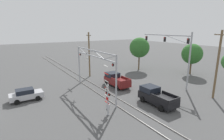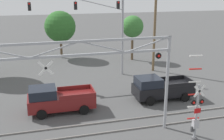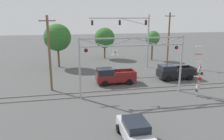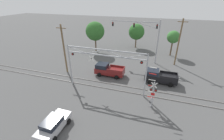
% 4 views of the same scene
% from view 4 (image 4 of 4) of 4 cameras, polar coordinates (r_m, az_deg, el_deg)
% --- Properties ---
extents(rail_track_near, '(80.00, 0.08, 0.10)m').
position_cam_4_polar(rail_track_near, '(23.05, -2.21, -6.96)').
color(rail_track_near, gray).
rests_on(rail_track_near, ground_plane).
extents(rail_track_far, '(80.00, 0.08, 0.10)m').
position_cam_4_polar(rail_track_far, '(24.19, -1.05, -5.18)').
color(rail_track_far, gray).
rests_on(rail_track_far, ground_plane).
extents(crossing_gantry, '(11.56, 0.26, 6.36)m').
position_cam_4_polar(crossing_gantry, '(20.67, -2.74, 3.17)').
color(crossing_gantry, '#9EA0A5').
rests_on(crossing_gantry, ground_plane).
extents(crossing_signal_mast, '(1.23, 0.35, 5.53)m').
position_cam_4_polar(crossing_signal_mast, '(19.24, 15.12, -8.90)').
color(crossing_signal_mast, '#9EA0A5').
rests_on(crossing_signal_mast, ground_plane).
extents(traffic_signal_span, '(9.92, 0.39, 8.80)m').
position_cam_4_polar(traffic_signal_span, '(31.10, 13.32, 13.20)').
color(traffic_signal_span, '#9EA0A5').
rests_on(traffic_signal_span, ground_plane).
extents(pickup_truck_lead, '(5.06, 2.34, 2.04)m').
position_cam_4_polar(pickup_truck_lead, '(26.39, -1.41, 0.05)').
color(pickup_truck_lead, maroon).
rests_on(pickup_truck_lead, ground_plane).
extents(pickup_truck_following, '(5.05, 2.34, 2.04)m').
position_cam_4_polar(pickup_truck_following, '(25.43, 17.55, -2.36)').
color(pickup_truck_following, black).
rests_on(pickup_truck_following, ground_plane).
extents(sedan_waiting, '(2.02, 4.08, 1.58)m').
position_cam_4_polar(sedan_waiting, '(17.51, -21.40, -18.82)').
color(sedan_waiting, '#B7B7BC').
rests_on(sedan_waiting, ground_plane).
extents(utility_pole_left, '(1.80, 0.28, 8.62)m').
position_cam_4_polar(utility_pole_left, '(27.53, -17.80, 7.66)').
color(utility_pole_left, brown).
rests_on(utility_pole_left, ground_plane).
extents(utility_pole_right, '(1.80, 0.28, 9.12)m').
position_cam_4_polar(utility_pole_right, '(31.89, 24.05, 9.60)').
color(utility_pole_right, brown).
rests_on(utility_pole_right, ground_plane).
extents(background_tree_beyond_span, '(2.82, 2.82, 5.81)m').
position_cam_4_polar(background_tree_beyond_span, '(37.19, 22.33, 11.50)').
color(background_tree_beyond_span, brown).
rests_on(background_tree_beyond_span, ground_plane).
extents(background_tree_far_left_verge, '(4.53, 4.53, 7.33)m').
position_cam_4_polar(background_tree_far_left_verge, '(37.46, -6.46, 14.46)').
color(background_tree_far_left_verge, brown).
rests_on(background_tree_far_left_verge, ground_plane).
extents(background_tree_far_right_verge, '(4.13, 4.13, 6.31)m').
position_cam_4_polar(background_tree_far_right_verge, '(41.01, 9.32, 14.15)').
color(background_tree_far_right_verge, brown).
rests_on(background_tree_far_right_verge, ground_plane).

